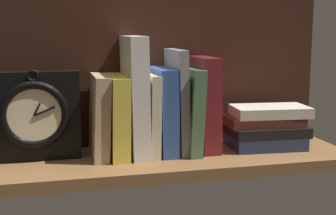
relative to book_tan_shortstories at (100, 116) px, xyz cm
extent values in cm
cube|color=brown|center=(12.71, -3.06, -10.01)|extent=(84.15, 24.64, 2.50)
cube|color=black|center=(12.71, 8.66, 11.95)|extent=(84.15, 1.20, 41.40)
cube|color=tan|center=(0.00, 0.00, 0.00)|extent=(3.95, 14.37, 17.64)
cube|color=gold|center=(3.72, 0.00, -0.07)|extent=(4.00, 15.96, 17.44)
cube|color=silver|center=(7.72, 0.00, 4.11)|extent=(4.14, 15.74, 25.79)
cube|color=beige|center=(10.91, 0.00, 0.07)|extent=(2.41, 15.49, 17.69)
cube|color=#2D4C8E|center=(14.07, 0.00, 0.63)|extent=(4.02, 14.31, 18.85)
cube|color=gray|center=(17.20, 0.00, 2.64)|extent=(2.63, 13.89, 22.84)
cube|color=#476B44|center=(19.86, 0.00, 0.62)|extent=(3.54, 16.12, 18.86)
cube|color=maroon|center=(23.55, 0.00, 1.77)|extent=(4.21, 13.09, 21.08)
cube|color=black|center=(-13.37, 0.91, 0.53)|extent=(18.58, 4.71, 18.58)
torus|color=black|center=(-13.37, -1.84, 1.12)|extent=(14.08, 1.73, 14.08)
cylinder|color=beige|center=(-13.37, -1.84, 1.12)|extent=(11.36, 0.60, 11.36)
cube|color=black|center=(-12.75, -2.34, 2.36)|extent=(1.52, 0.30, 2.62)
cube|color=black|center=(-11.30, -2.34, 1.93)|extent=(4.25, 0.30, 1.90)
torus|color=black|center=(-13.37, -1.44, 9.16)|extent=(2.44, 0.44, 2.44)
cube|color=#232D4C|center=(38.04, -1.23, -7.33)|extent=(17.26, 13.87, 2.85)
cube|color=black|center=(38.34, -1.50, -4.73)|extent=(18.05, 13.12, 2.35)
cube|color=#471E19|center=(37.24, -1.56, -2.48)|extent=(17.50, 11.86, 2.14)
cube|color=beige|center=(38.90, -1.98, -0.24)|extent=(18.02, 11.63, 2.33)
camera|label=1|loc=(-9.73, -99.69, 18.37)|focal=50.27mm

